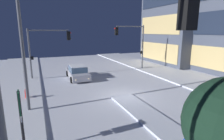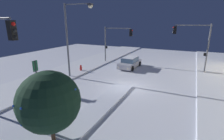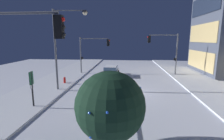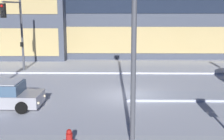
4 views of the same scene
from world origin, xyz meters
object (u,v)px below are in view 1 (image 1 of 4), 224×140
traffic_light_corner_far_left (132,40)px  street_lamp_arched (37,31)px  car_near (78,72)px  traffic_light_corner_near_left (47,44)px  parking_info_sign (21,115)px  traffic_light_corner_near_right (89,71)px  fire_hydrant (27,94)px

traffic_light_corner_far_left → street_lamp_arched: bearing=36.1°
car_near → traffic_light_corner_far_left: bearing=102.1°
traffic_light_corner_near_left → parking_info_sign: bearing=-98.4°
traffic_light_corner_near_right → traffic_light_corner_far_left: 20.64m
traffic_light_corner_far_left → fire_hydrant: traffic_light_corner_far_left is taller
traffic_light_corner_near_left → fire_hydrant: size_ratio=6.33×
traffic_light_corner_far_left → fire_hydrant: (6.11, -12.81, -3.73)m
traffic_light_corner_far_left → car_near: bearing=10.7°
traffic_light_corner_near_right → fire_hydrant: bearing=99.6°
street_lamp_arched → fire_hydrant: street_lamp_arched is taller
street_lamp_arched → traffic_light_corner_near_left: bearing=79.1°
street_lamp_arched → parking_info_sign: (4.54, -0.95, -3.45)m
fire_hydrant → parking_info_sign: 7.11m
traffic_light_corner_near_left → traffic_light_corner_far_left: (0.12, 10.70, 0.31)m
car_near → traffic_light_corner_near_right: 16.81m
traffic_light_corner_near_left → street_lamp_arched: 8.83m
traffic_light_corner_near_right → street_lamp_arched: size_ratio=0.81×
traffic_light_corner_near_right → parking_info_sign: (-4.46, -1.77, -2.65)m
street_lamp_arched → fire_hydrant: bearing=110.2°
car_near → street_lamp_arched: size_ratio=0.59×
car_near → traffic_light_corner_near_right: bearing=-9.7°
traffic_light_corner_near_right → traffic_light_corner_far_left: size_ratio=1.09×
car_near → fire_hydrant: size_ratio=5.48×
traffic_light_corner_near_right → traffic_light_corner_far_left: bearing=58.2°
parking_info_sign → traffic_light_corner_near_left: bearing=77.0°
fire_hydrant → street_lamp_arched: bearing=24.5°
traffic_light_corner_near_left → traffic_light_corner_near_right: 17.66m
traffic_light_corner_near_right → street_lamp_arched: street_lamp_arched is taller
car_near → traffic_light_corner_near_right: traffic_light_corner_near_right is taller
car_near → parking_info_sign: 12.66m
fire_hydrant → parking_info_sign: parking_info_sign is taller
street_lamp_arched → car_near: bearing=56.5°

